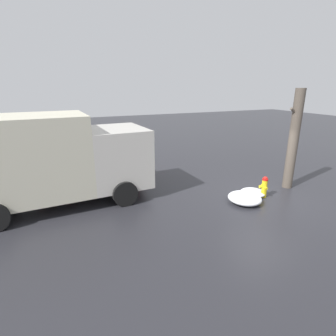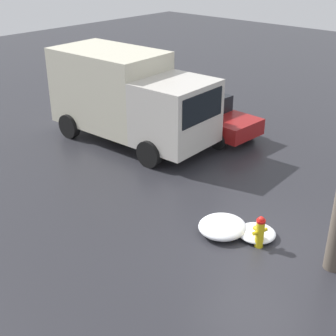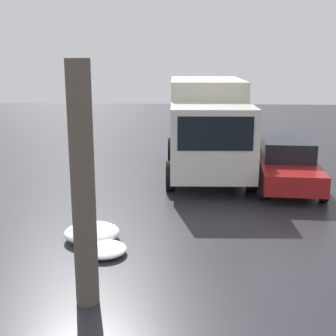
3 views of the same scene
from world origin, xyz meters
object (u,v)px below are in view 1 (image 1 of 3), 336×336
at_px(fire_hydrant, 264,187).
at_px(tree_trunk, 293,140).
at_px(parked_car, 88,162).
at_px(delivery_truck, 55,158).

height_order(fire_hydrant, tree_trunk, tree_trunk).
distance_m(fire_hydrant, parked_car, 7.70).
relative_size(fire_hydrant, delivery_truck, 0.13).
height_order(tree_trunk, delivery_truck, tree_trunk).
bearing_deg(parked_car, fire_hydrant, 52.32).
bearing_deg(tree_trunk, fire_hydrant, 13.80).
relative_size(delivery_truck, parked_car, 1.35).
bearing_deg(delivery_truck, parked_car, 148.62).
relative_size(fire_hydrant, parked_car, 0.18).
bearing_deg(parked_car, tree_trunk, 61.46).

